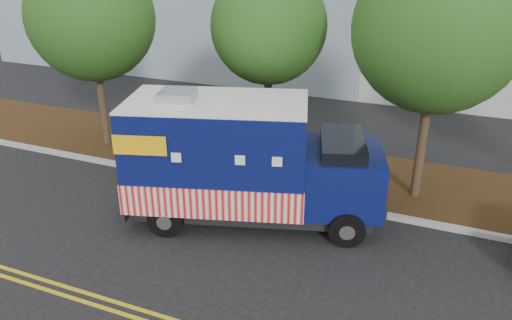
% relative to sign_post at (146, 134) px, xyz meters
% --- Properties ---
extents(ground, '(120.00, 120.00, 0.00)m').
position_rel_sign_post_xyz_m(ground, '(3.10, -1.79, -1.20)').
color(ground, black).
rests_on(ground, ground).
extents(curb, '(120.00, 0.18, 0.15)m').
position_rel_sign_post_xyz_m(curb, '(3.10, -0.39, -1.12)').
color(curb, '#9E9E99').
rests_on(curb, ground).
extents(mulch_strip, '(120.00, 4.00, 0.15)m').
position_rel_sign_post_xyz_m(mulch_strip, '(3.10, 1.71, -1.12)').
color(mulch_strip, black).
rests_on(mulch_strip, ground).
extents(centerline_near, '(120.00, 0.10, 0.01)m').
position_rel_sign_post_xyz_m(centerline_near, '(3.10, -6.24, -1.19)').
color(centerline_near, gold).
rests_on(centerline_near, ground).
extents(centerline_far, '(120.00, 0.10, 0.01)m').
position_rel_sign_post_xyz_m(centerline_far, '(3.10, -6.49, -1.19)').
color(centerline_far, gold).
rests_on(centerline_far, ground).
extents(tree_a, '(4.31, 4.31, 6.89)m').
position_rel_sign_post_xyz_m(tree_a, '(-2.45, 0.95, 3.53)').
color(tree_a, '#38281C').
rests_on(tree_a, ground).
extents(tree_b, '(3.68, 3.68, 6.51)m').
position_rel_sign_post_xyz_m(tree_b, '(3.63, 1.94, 3.46)').
color(tree_b, '#38281C').
rests_on(tree_b, ground).
extents(tree_c, '(4.51, 4.51, 7.30)m').
position_rel_sign_post_xyz_m(tree_c, '(8.71, 1.07, 3.84)').
color(tree_c, '#38281C').
rests_on(tree_c, ground).
extents(sign_post, '(0.06, 0.06, 2.40)m').
position_rel_sign_post_xyz_m(sign_post, '(0.00, 0.00, 0.00)').
color(sign_post, '#473828').
rests_on(sign_post, ground).
extents(food_truck, '(7.29, 4.33, 3.63)m').
position_rel_sign_post_xyz_m(food_truck, '(4.32, -1.88, 0.44)').
color(food_truck, black).
rests_on(food_truck, ground).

